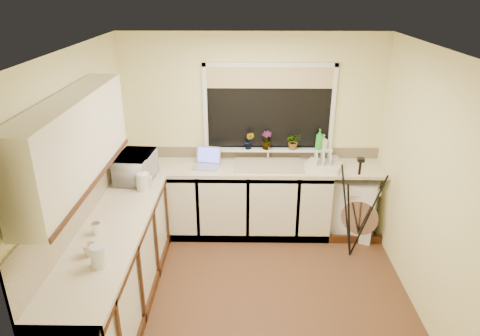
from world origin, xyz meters
The scene contains 33 objects.
floor centered at (0.00, 0.00, 0.00)m, with size 3.20×3.20×0.00m, color brown.
ceiling centered at (0.00, 0.00, 2.45)m, with size 3.20×3.20×0.00m, color white.
wall_back centered at (0.00, 1.50, 1.23)m, with size 3.20×3.20×0.00m, color #F1E9A1.
wall_front centered at (0.00, -1.50, 1.23)m, with size 3.20×3.20×0.00m, color #F1E9A1.
wall_left centered at (-1.60, 0.00, 1.23)m, with size 3.00×3.00×0.00m, color #F1E9A1.
wall_right centered at (1.60, 0.00, 1.23)m, with size 3.00×3.00×0.00m, color #F1E9A1.
base_cabinet_back centered at (-0.33, 1.20, 0.43)m, with size 2.55×0.60×0.86m, color silver.
base_cabinet_left centered at (-1.30, -0.30, 0.43)m, with size 0.54×2.40×0.86m, color silver.
worktop_back centered at (0.00, 1.20, 0.88)m, with size 3.20×0.60×0.04m, color beige.
worktop_left centered at (-1.30, -0.30, 0.88)m, with size 0.60×2.40×0.04m, color beige.
upper_cabinet centered at (-1.44, -0.45, 1.80)m, with size 0.28×1.90×0.70m, color silver.
splashback_left centered at (-1.59, -0.30, 1.12)m, with size 0.02×2.40×0.45m, color beige.
splashback_back centered at (0.00, 1.49, 0.97)m, with size 3.20×0.02×0.14m, color beige.
window_glass centered at (0.20, 1.49, 1.55)m, with size 1.50×0.02×1.00m, color black.
window_blind centered at (0.20, 1.46, 1.92)m, with size 1.50×0.02×0.25m, color tan.
windowsill centered at (0.20, 1.43, 1.04)m, with size 1.60×0.14×0.03m, color white.
sink centered at (0.20, 1.20, 0.91)m, with size 0.82×0.46×0.03m, color tan.
faucet centered at (0.20, 1.38, 1.02)m, with size 0.03×0.03×0.24m, color silver.
washing_machine centered at (1.29, 1.19, 0.38)m, with size 0.53×0.51×0.75m, color silver.
laptop centered at (-0.55, 1.20, 0.96)m, with size 0.35×0.31×0.23m.
kettle centered at (-1.18, 0.52, 0.99)m, with size 0.14×0.14×0.18m, color silver.
dish_rack centered at (0.86, 1.15, 0.93)m, with size 0.41×0.31×0.06m, color beige.
tripod centered at (1.16, 0.66, 0.61)m, with size 0.61×0.61×1.23m, color black, non-canonical shape.
glass_jug centered at (-1.22, -0.85, 0.99)m, with size 0.12×0.12×0.18m, color silver.
steel_jar centered at (-1.39, -0.38, 0.95)m, with size 0.08×0.08×0.11m, color white.
microwave centered at (-1.31, 0.80, 1.05)m, with size 0.54×0.37×0.30m, color white.
plant_b centered at (-0.04, 1.39, 1.16)m, with size 0.12×0.10×0.22m, color #999999.
plant_c centered at (0.18, 1.40, 1.16)m, with size 0.13×0.13×0.23m, color #999999.
plant_d centered at (0.51, 1.40, 1.15)m, with size 0.18×0.16×0.20m, color #999999.
soap_bottle_green centered at (0.83, 1.41, 1.18)m, with size 0.10×0.10×0.26m, color green.
soap_bottle_clear centered at (0.88, 1.43, 1.14)m, with size 0.08×0.09×0.18m, color #999999.
cup_back centered at (1.00, 1.27, 0.95)m, with size 0.13×0.13×0.10m, color beige.
cup_left centered at (-1.35, -0.70, 0.95)m, with size 0.11×0.11×0.10m, color beige.
Camera 1 is at (-0.07, -3.70, 2.95)m, focal length 32.66 mm.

